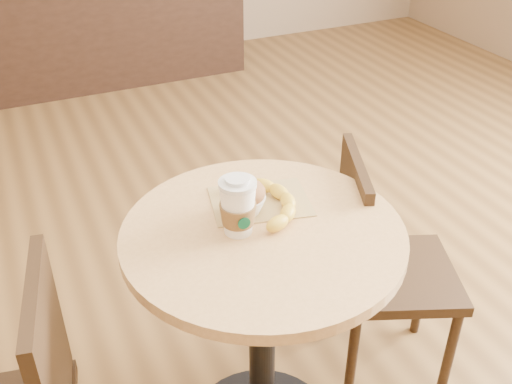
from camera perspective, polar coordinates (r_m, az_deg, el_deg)
cafe_table at (r=1.54m, az=0.63°, el=-10.56°), size 0.67×0.67×0.75m
chair_right at (r=1.83m, az=11.79°, el=-6.71°), size 0.45×0.45×0.79m
service_counter at (r=4.25m, az=-17.32°, el=16.75°), size 2.30×0.65×1.04m
kraft_bag at (r=1.49m, az=0.39°, el=-0.89°), size 0.27×0.23×0.00m
coffee_cup at (r=1.35m, az=-1.74°, el=-1.55°), size 0.09×0.09×0.14m
muffin at (r=1.42m, az=-0.94°, el=-0.48°), size 0.10×0.10×0.09m
banana at (r=1.46m, az=1.51°, el=-0.73°), size 0.15×0.27×0.03m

